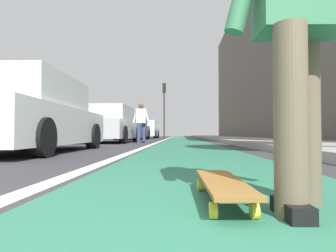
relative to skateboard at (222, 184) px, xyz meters
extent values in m
plane|color=#38383D|center=(9.00, 0.00, -0.09)|extent=(80.00, 80.00, 0.00)
cube|color=#2D7256|center=(23.00, 0.00, -0.09)|extent=(56.00, 2.00, 0.00)
cube|color=silver|center=(19.00, 1.15, -0.09)|extent=(52.00, 0.16, 0.01)
cube|color=#9E9B93|center=(17.00, -3.14, -0.02)|extent=(52.00, 3.20, 0.14)
cube|color=#675F54|center=(21.00, -6.00, 6.41)|extent=(40.00, 1.20, 13.01)
cylinder|color=yellow|center=(0.30, 0.09, -0.06)|extent=(0.07, 0.03, 0.07)
cylinder|color=yellow|center=(0.30, -0.08, -0.06)|extent=(0.07, 0.03, 0.07)
cylinder|color=yellow|center=(-0.30, 0.08, -0.06)|extent=(0.07, 0.03, 0.07)
cylinder|color=yellow|center=(-0.30, -0.09, -0.06)|extent=(0.07, 0.03, 0.07)
cube|color=silver|center=(0.30, 0.01, -0.01)|extent=(0.06, 0.12, 0.02)
cube|color=silver|center=(-0.30, -0.01, -0.01)|extent=(0.06, 0.12, 0.02)
cube|color=olive|center=(0.00, 0.00, 0.01)|extent=(0.84, 0.22, 0.02)
cylinder|color=brown|center=(-0.27, -0.25, 0.32)|extent=(0.14, 0.14, 0.82)
cylinder|color=brown|center=(-0.01, -0.43, 0.32)|extent=(0.14, 0.14, 0.82)
cube|color=black|center=(-0.27, -0.25, -0.06)|extent=(0.26, 0.11, 0.07)
cube|color=silver|center=(4.12, 3.13, 0.42)|extent=(4.50, 1.85, 0.70)
cube|color=silver|center=(3.97, 3.12, 1.07)|extent=(2.49, 1.67, 0.60)
cube|color=#4C606B|center=(5.20, 3.15, 1.07)|extent=(0.07, 1.55, 0.51)
cylinder|color=black|center=(5.48, 3.99, 0.21)|extent=(0.61, 0.23, 0.60)
cylinder|color=black|center=(5.52, 2.32, 0.21)|extent=(0.61, 0.23, 0.60)
cylinder|color=black|center=(2.75, 2.26, 0.21)|extent=(0.61, 0.23, 0.60)
cube|color=#B7B7BC|center=(10.55, 3.14, 0.45)|extent=(4.57, 1.91, 0.70)
cube|color=#B7B7BC|center=(10.40, 3.14, 1.10)|extent=(2.52, 1.74, 0.60)
cube|color=#4C606B|center=(11.65, 3.13, 1.10)|extent=(0.06, 1.63, 0.51)
cylinder|color=black|center=(11.97, 4.00, 0.24)|extent=(0.66, 0.23, 0.66)
cylinder|color=black|center=(11.94, 2.24, 0.24)|extent=(0.66, 0.23, 0.66)
cylinder|color=black|center=(9.15, 4.04, 0.24)|extent=(0.66, 0.23, 0.66)
cylinder|color=black|center=(9.12, 2.28, 0.24)|extent=(0.66, 0.23, 0.66)
cube|color=navy|center=(17.01, 3.18, 0.45)|extent=(4.36, 1.78, 0.70)
cube|color=navy|center=(16.86, 3.17, 1.10)|extent=(2.40, 1.62, 0.60)
cube|color=#4C606B|center=(18.05, 3.19, 1.10)|extent=(0.06, 1.52, 0.51)
cylinder|color=black|center=(18.34, 4.01, 0.24)|extent=(0.67, 0.23, 0.67)
cylinder|color=black|center=(18.36, 2.37, 0.24)|extent=(0.67, 0.23, 0.67)
cylinder|color=black|center=(15.66, 3.98, 0.24)|extent=(0.67, 0.23, 0.67)
cylinder|color=black|center=(15.68, 2.34, 0.24)|extent=(0.67, 0.23, 0.67)
cube|color=silver|center=(23.38, 3.07, 0.45)|extent=(4.03, 1.89, 0.70)
cube|color=silver|center=(23.23, 3.07, 1.10)|extent=(2.23, 1.72, 0.60)
cube|color=#4C606B|center=(24.33, 3.06, 1.10)|extent=(0.06, 1.61, 0.51)
cylinder|color=black|center=(24.63, 3.93, 0.24)|extent=(0.67, 0.23, 0.67)
cylinder|color=black|center=(24.61, 2.18, 0.24)|extent=(0.67, 0.23, 0.67)
cylinder|color=black|center=(22.14, 3.96, 0.24)|extent=(0.67, 0.23, 0.67)
cylinder|color=black|center=(22.12, 2.22, 0.24)|extent=(0.67, 0.23, 0.67)
cylinder|color=#2D2D2D|center=(23.53, 1.55, 1.86)|extent=(0.12, 0.12, 3.92)
cube|color=black|center=(23.53, 1.55, 4.22)|extent=(0.24, 0.28, 0.80)
sphere|color=#360606|center=(23.66, 1.55, 4.48)|extent=(0.16, 0.16, 0.16)
sphere|color=#392907|center=(23.66, 1.55, 4.22)|extent=(0.16, 0.16, 0.16)
sphere|color=green|center=(23.66, 1.55, 3.96)|extent=(0.16, 0.16, 0.16)
cylinder|color=#384260|center=(10.14, 1.65, 0.30)|extent=(0.13, 0.13, 0.78)
cylinder|color=#384260|center=(9.89, 1.82, 0.30)|extent=(0.13, 0.13, 0.78)
cube|color=black|center=(10.14, 1.65, -0.06)|extent=(0.25, 0.10, 0.07)
cube|color=silver|center=(10.02, 1.75, 0.98)|extent=(0.23, 0.38, 0.57)
cylinder|color=silver|center=(10.02, 1.52, 0.98)|extent=(0.09, 0.23, 0.58)
cylinder|color=silver|center=(10.02, 1.98, 0.98)|extent=(0.09, 0.23, 0.58)
sphere|color=brown|center=(10.02, 1.75, 1.37)|extent=(0.21, 0.21, 0.21)
camera|label=1|loc=(-1.53, 0.22, 0.26)|focal=31.43mm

